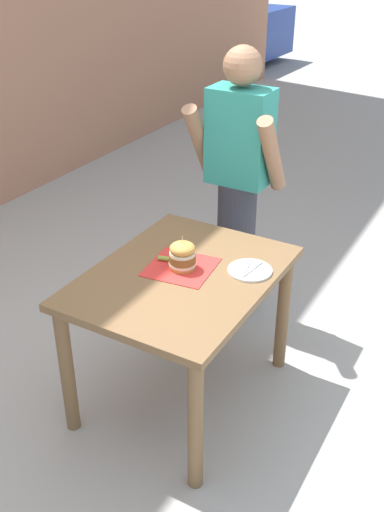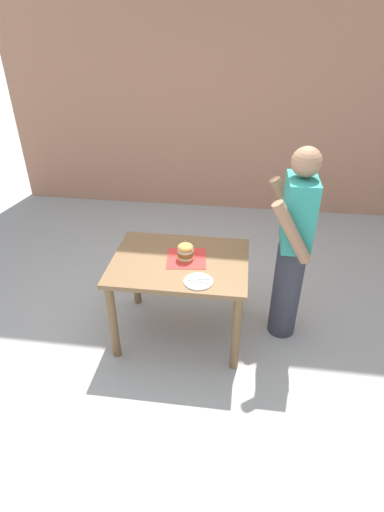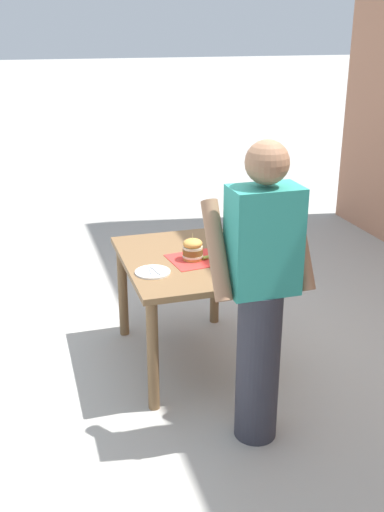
{
  "view_description": "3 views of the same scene",
  "coord_description": "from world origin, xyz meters",
  "px_view_note": "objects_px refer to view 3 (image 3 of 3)",
  "views": [
    {
      "loc": [
        1.29,
        -2.15,
        2.26
      ],
      "look_at": [
        0.0,
        0.1,
        0.81
      ],
      "focal_mm": 42.0,
      "sensor_mm": 36.0,
      "label": 1
    },
    {
      "loc": [
        2.68,
        0.46,
        2.51
      ],
      "look_at": [
        0.0,
        0.1,
        0.81
      ],
      "focal_mm": 28.0,
      "sensor_mm": 36.0,
      "label": 2
    },
    {
      "loc": [
        1.02,
        3.52,
        2.2
      ],
      "look_at": [
        0.0,
        0.1,
        0.81
      ],
      "focal_mm": 42.0,
      "sensor_mm": 36.0,
      "label": 3
    }
  ],
  "objects_px": {
    "diner_across_table": "(261,293)",
    "pickle_spear": "(209,257)",
    "patio_table": "(188,275)",
    "sandwich": "(193,249)",
    "side_plate_with_forks": "(153,272)"
  },
  "relations": [
    {
      "from": "patio_table",
      "to": "sandwich",
      "type": "relative_size",
      "value": 6.18
    },
    {
      "from": "diner_across_table",
      "to": "pickle_spear",
      "type": "bearing_deg",
      "value": -88.88
    },
    {
      "from": "sandwich",
      "to": "side_plate_with_forks",
      "type": "relative_size",
      "value": 0.81
    },
    {
      "from": "pickle_spear",
      "to": "side_plate_with_forks",
      "type": "relative_size",
      "value": 0.42
    },
    {
      "from": "patio_table",
      "to": "side_plate_with_forks",
      "type": "height_order",
      "value": "side_plate_with_forks"
    },
    {
      "from": "patio_table",
      "to": "diner_across_table",
      "type": "bearing_deg",
      "value": 98.91
    },
    {
      "from": "pickle_spear",
      "to": "diner_across_table",
      "type": "relative_size",
      "value": 0.05
    },
    {
      "from": "pickle_spear",
      "to": "side_plate_with_forks",
      "type": "height_order",
      "value": "pickle_spear"
    },
    {
      "from": "pickle_spear",
      "to": "diner_across_table",
      "type": "bearing_deg",
      "value": 91.12
    },
    {
      "from": "sandwich",
      "to": "diner_across_table",
      "type": "distance_m",
      "value": 0.86
    },
    {
      "from": "sandwich",
      "to": "pickle_spear",
      "type": "distance_m",
      "value": 0.12
    },
    {
      "from": "sandwich",
      "to": "pickle_spear",
      "type": "xyz_separation_m",
      "value": [
        -0.1,
        0.02,
        -0.06
      ]
    },
    {
      "from": "sandwich",
      "to": "diner_across_table",
      "type": "relative_size",
      "value": 0.11
    },
    {
      "from": "diner_across_table",
      "to": "patio_table",
      "type": "bearing_deg",
      "value": -81.09
    },
    {
      "from": "patio_table",
      "to": "diner_across_table",
      "type": "xyz_separation_m",
      "value": [
        -0.14,
        0.89,
        0.25
      ]
    }
  ]
}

